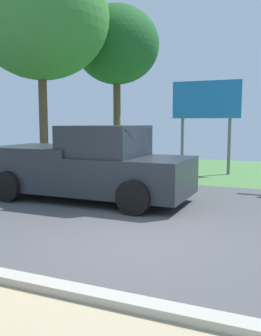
{
  "coord_description": "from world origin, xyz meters",
  "views": [
    {
      "loc": [
        2.4,
        -5.49,
        1.98
      ],
      "look_at": [
        -0.43,
        1.0,
        1.1
      ],
      "focal_mm": 40.13,
      "sensor_mm": 36.0,
      "label": 1
    }
  ],
  "objects_px": {
    "pickup_truck": "(89,166)",
    "roadside_billboard": "(206,106)",
    "tree_center_back": "(41,17)",
    "tree_left_far": "(117,46)"
  },
  "relations": [
    {
      "from": "roadside_billboard",
      "to": "tree_left_far",
      "type": "distance_m",
      "value": 6.54
    },
    {
      "from": "roadside_billboard",
      "to": "pickup_truck",
      "type": "bearing_deg",
      "value": -104.84
    },
    {
      "from": "tree_left_far",
      "to": "pickup_truck",
      "type": "bearing_deg",
      "value": -68.75
    },
    {
      "from": "pickup_truck",
      "to": "tree_center_back",
      "type": "height_order",
      "value": "tree_center_back"
    },
    {
      "from": "tree_center_back",
      "to": "pickup_truck",
      "type": "bearing_deg",
      "value": -44.77
    },
    {
      "from": "pickup_truck",
      "to": "tree_left_far",
      "type": "xyz_separation_m",
      "value": [
        -3.44,
        8.84,
        4.79
      ]
    },
    {
      "from": "pickup_truck",
      "to": "tree_left_far",
      "type": "bearing_deg",
      "value": 106.15
    },
    {
      "from": "tree_left_far",
      "to": "tree_center_back",
      "type": "bearing_deg",
      "value": -113.49
    },
    {
      "from": "tree_center_back",
      "to": "tree_left_far",
      "type": "bearing_deg",
      "value": 66.51
    },
    {
      "from": "pickup_truck",
      "to": "roadside_billboard",
      "type": "relative_size",
      "value": 1.49
    }
  ]
}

